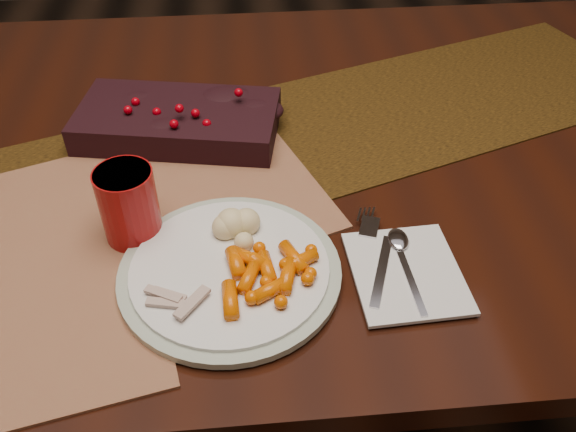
{
  "coord_description": "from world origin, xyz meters",
  "views": [
    {
      "loc": [
        -0.01,
        -0.82,
        1.33
      ],
      "look_at": [
        0.04,
        -0.24,
        0.8
      ],
      "focal_mm": 38.0,
      "sensor_mm": 36.0,
      "label": 1
    }
  ],
  "objects": [
    {
      "name": "fork",
      "position": [
        0.15,
        -0.29,
        0.76
      ],
      "size": [
        0.08,
        0.16,
        0.0
      ],
      "primitive_type": null,
      "rotation": [
        0.0,
        0.0,
        -0.35
      ],
      "color": "white",
      "rests_on": "napkin"
    },
    {
      "name": "table_runner",
      "position": [
        -0.05,
        -0.04,
        0.75
      ],
      "size": [
        1.63,
        0.85,
        0.0
      ],
      "primitive_type": "cube",
      "rotation": [
        0.0,
        0.0,
        0.34
      ],
      "color": "#401E03",
      "rests_on": "dining_table"
    },
    {
      "name": "mashed_potatoes",
      "position": [
        -0.02,
        -0.24,
        0.79
      ],
      "size": [
        0.09,
        0.08,
        0.04
      ],
      "primitive_type": null,
      "rotation": [
        0.0,
        0.0,
        0.38
      ],
      "color": "beige",
      "rests_on": "dinner_plate"
    },
    {
      "name": "turkey_shreds",
      "position": [
        -0.1,
        -0.35,
        0.78
      ],
      "size": [
        0.08,
        0.07,
        0.02
      ],
      "primitive_type": null,
      "rotation": [
        0.0,
        0.0,
        0.04
      ],
      "color": "beige",
      "rests_on": "dinner_plate"
    },
    {
      "name": "centerpiece",
      "position": [
        -0.12,
        0.03,
        0.78
      ],
      "size": [
        0.34,
        0.22,
        0.06
      ],
      "primitive_type": null,
      "rotation": [
        0.0,
        0.0,
        -0.19
      ],
      "color": "black",
      "rests_on": "table_runner"
    },
    {
      "name": "red_cup",
      "position": [
        -0.17,
        -0.21,
        0.81
      ],
      "size": [
        0.08,
        0.08,
        0.1
      ],
      "primitive_type": "cylinder",
      "rotation": [
        0.0,
        0.0,
        -0.08
      ],
      "color": "#960C0D",
      "rests_on": "placemat_main"
    },
    {
      "name": "dinner_plate",
      "position": [
        -0.04,
        -0.29,
        0.76
      ],
      "size": [
        0.35,
        0.35,
        0.02
      ],
      "primitive_type": "cylinder",
      "rotation": [
        0.0,
        0.0,
        0.28
      ],
      "color": "white",
      "rests_on": "placemat_main"
    },
    {
      "name": "baby_carrots",
      "position": [
        0.0,
        -0.33,
        0.78
      ],
      "size": [
        0.13,
        0.11,
        0.02
      ],
      "primitive_type": null,
      "rotation": [
        0.0,
        0.0,
        -0.16
      ],
      "color": "#D85600",
      "rests_on": "dinner_plate"
    },
    {
      "name": "napkin",
      "position": [
        0.18,
        -0.31,
        0.76
      ],
      "size": [
        0.14,
        0.16,
        0.01
      ],
      "primitive_type": "cube",
      "rotation": [
        0.0,
        0.0,
        0.05
      ],
      "color": "silver",
      "rests_on": "placemat_main"
    },
    {
      "name": "placemat_main",
      "position": [
        -0.14,
        -0.14,
        0.75
      ],
      "size": [
        0.54,
        0.47,
        0.0
      ],
      "primitive_type": "cube",
      "rotation": [
        0.0,
        0.0,
        0.35
      ],
      "color": "brown",
      "rests_on": "dining_table"
    },
    {
      "name": "dining_table",
      "position": [
        0.0,
        0.0,
        0.38
      ],
      "size": [
        1.8,
        1.0,
        0.75
      ],
      "primitive_type": "cube",
      "color": "black",
      "rests_on": "floor"
    },
    {
      "name": "spoon",
      "position": [
        0.18,
        -0.31,
        0.76
      ],
      "size": [
        0.03,
        0.14,
        0.0
      ],
      "primitive_type": null,
      "rotation": [
        0.0,
        0.0,
        0.05
      ],
      "color": "#A5A4BD",
      "rests_on": "napkin"
    },
    {
      "name": "floor",
      "position": [
        0.0,
        0.0,
        0.0
      ],
      "size": [
        5.0,
        5.0,
        0.0
      ],
      "primitive_type": "plane",
      "color": "black",
      "rests_on": "ground"
    }
  ]
}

